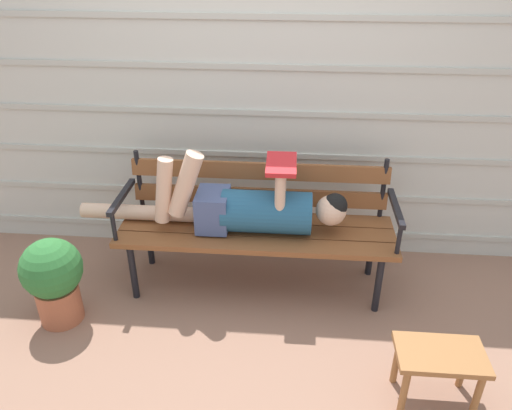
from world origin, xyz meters
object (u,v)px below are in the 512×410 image
(reclining_person, at_px, (246,207))
(potted_plant, at_px, (53,277))
(footstool, at_px, (439,362))
(park_bench, at_px, (257,219))

(reclining_person, bearing_deg, potted_plant, -158.77)
(footstool, bearing_deg, reclining_person, 140.22)
(reclining_person, height_order, footstool, reclining_person)
(reclining_person, height_order, potted_plant, reclining_person)
(reclining_person, xyz_separation_m, footstool, (1.04, -0.86, -0.34))
(park_bench, xyz_separation_m, reclining_person, (-0.06, -0.07, 0.12))
(park_bench, height_order, reclining_person, reclining_person)
(park_bench, height_order, footstool, park_bench)
(potted_plant, bearing_deg, park_bench, 23.21)
(reclining_person, relative_size, potted_plant, 3.06)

